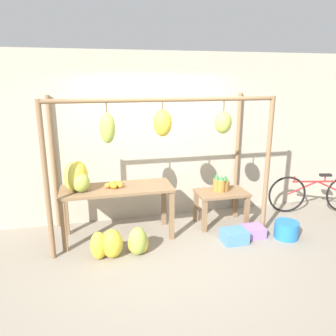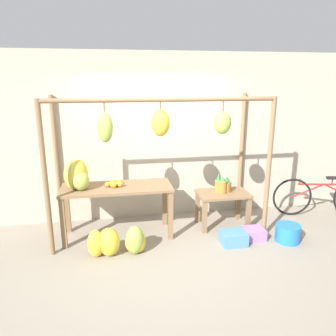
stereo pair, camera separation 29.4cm
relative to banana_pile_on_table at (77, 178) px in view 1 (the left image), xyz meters
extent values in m
plane|color=gray|center=(1.20, -0.75, -0.99)|extent=(20.00, 20.00, 0.00)
cube|color=#B2A893|center=(1.20, 0.72, 0.41)|extent=(8.00, 0.08, 2.80)
cylinder|color=brown|center=(-0.37, -0.40, 0.07)|extent=(0.07, 0.07, 2.13)
cylinder|color=brown|center=(2.78, -0.40, 0.07)|extent=(0.07, 0.07, 2.13)
cylinder|color=brown|center=(-0.37, 0.63, 0.07)|extent=(0.07, 0.07, 2.13)
cylinder|color=brown|center=(2.78, 0.63, 0.07)|extent=(0.07, 0.07, 2.13)
cylinder|color=brown|center=(1.20, -0.40, 1.11)|extent=(3.15, 0.06, 0.06)
cylinder|color=brown|center=(0.44, -0.40, 1.02)|extent=(0.02, 0.02, 0.12)
ellipsoid|color=#9EB247|center=(0.44, -0.40, 0.76)|extent=(0.20, 0.18, 0.40)
cylinder|color=brown|center=(1.16, -0.40, 1.03)|extent=(0.02, 0.02, 0.09)
ellipsoid|color=gold|center=(1.16, -0.40, 0.81)|extent=(0.25, 0.23, 0.36)
cylinder|color=brown|center=(2.03, -0.40, 1.01)|extent=(0.02, 0.02, 0.14)
ellipsoid|color=#9EB247|center=(2.03, -0.40, 0.78)|extent=(0.24, 0.22, 0.31)
cube|color=brown|center=(0.56, 0.02, -0.21)|extent=(1.65, 0.63, 0.04)
cube|color=brown|center=(-0.22, -0.25, -0.61)|extent=(0.07, 0.07, 0.76)
cube|color=brown|center=(1.33, -0.25, -0.61)|extent=(0.07, 0.07, 0.76)
cube|color=brown|center=(-0.22, 0.28, -0.61)|extent=(0.07, 0.07, 0.76)
cube|color=brown|center=(1.33, 0.28, -0.61)|extent=(0.07, 0.07, 0.76)
cube|color=brown|center=(2.26, 0.07, -0.44)|extent=(0.83, 0.52, 0.04)
cube|color=brown|center=(1.90, -0.14, -0.72)|extent=(0.07, 0.07, 0.53)
cube|color=brown|center=(2.63, -0.14, -0.72)|extent=(0.07, 0.07, 0.53)
cube|color=brown|center=(1.90, 0.28, -0.72)|extent=(0.07, 0.07, 0.53)
cube|color=brown|center=(2.63, 0.28, -0.72)|extent=(0.07, 0.07, 0.53)
ellipsoid|color=gold|center=(0.02, 0.02, 0.03)|extent=(0.33, 0.35, 0.43)
ellipsoid|color=yellow|center=(0.01, 0.03, -0.04)|extent=(0.37, 0.36, 0.30)
ellipsoid|color=gold|center=(-0.06, -0.01, 0.03)|extent=(0.29, 0.26, 0.43)
ellipsoid|color=#9EB247|center=(0.05, -0.07, -0.05)|extent=(0.28, 0.26, 0.28)
sphere|color=orange|center=(0.52, 0.08, -0.15)|extent=(0.09, 0.09, 0.09)
sphere|color=orange|center=(0.49, -0.01, -0.15)|extent=(0.08, 0.08, 0.08)
sphere|color=orange|center=(0.52, 0.05, -0.15)|extent=(0.07, 0.07, 0.07)
sphere|color=orange|center=(0.52, -0.04, -0.15)|extent=(0.08, 0.08, 0.08)
sphere|color=orange|center=(0.60, 0.12, -0.15)|extent=(0.07, 0.07, 0.07)
sphere|color=orange|center=(0.42, 0.01, -0.15)|extent=(0.08, 0.08, 0.08)
sphere|color=orange|center=(0.61, -0.02, -0.15)|extent=(0.08, 0.08, 0.08)
sphere|color=orange|center=(0.50, 0.04, -0.15)|extent=(0.09, 0.09, 0.09)
sphere|color=orange|center=(0.56, 0.02, -0.15)|extent=(0.08, 0.08, 0.08)
sphere|color=orange|center=(0.48, 0.05, -0.15)|extent=(0.08, 0.08, 0.08)
cylinder|color=olive|center=(2.35, 0.11, -0.33)|extent=(0.13, 0.13, 0.16)
cone|color=#428442|center=(2.35, 0.11, -0.21)|extent=(0.09, 0.09, 0.09)
cylinder|color=olive|center=(2.33, 0.11, -0.34)|extent=(0.14, 0.14, 0.15)
cone|color=#337538|center=(2.33, 0.11, -0.21)|extent=(0.10, 0.10, 0.11)
cylinder|color=#A3702D|center=(2.19, 0.11, -0.32)|extent=(0.12, 0.12, 0.20)
cone|color=#337538|center=(2.19, 0.11, -0.17)|extent=(0.08, 0.08, 0.10)
cylinder|color=#A3702D|center=(2.25, 0.08, -0.32)|extent=(0.14, 0.14, 0.19)
cone|color=#428442|center=(2.25, 0.08, -0.18)|extent=(0.10, 0.10, 0.08)
cylinder|color=#A3702D|center=(2.23, 0.24, -0.33)|extent=(0.12, 0.12, 0.16)
cone|color=#428442|center=(2.23, 0.24, -0.20)|extent=(0.08, 0.08, 0.12)
ellipsoid|color=gold|center=(0.41, -0.58, -0.79)|extent=(0.36, 0.34, 0.41)
ellipsoid|color=gold|center=(0.23, -0.58, -0.79)|extent=(0.24, 0.22, 0.40)
ellipsoid|color=gold|center=(0.81, -0.56, -0.83)|extent=(0.31, 0.31, 0.32)
ellipsoid|color=gold|center=(0.77, -0.46, -0.82)|extent=(0.22, 0.24, 0.34)
ellipsoid|color=gold|center=(0.75, -0.55, -0.84)|extent=(0.25, 0.23, 0.29)
ellipsoid|color=#9EB247|center=(0.77, -0.59, -0.79)|extent=(0.29, 0.27, 0.41)
cube|color=#4C84B2|center=(2.22, -0.57, -0.90)|extent=(0.36, 0.31, 0.19)
cylinder|color=blue|center=(3.05, -0.63, -0.86)|extent=(0.36, 0.36, 0.26)
torus|color=black|center=(3.62, 0.26, -0.65)|extent=(0.67, 0.18, 0.68)
cylinder|color=maroon|center=(4.14, 0.15, -0.41)|extent=(0.89, 0.22, 0.03)
cylinder|color=maroon|center=(4.40, 0.10, -0.53)|extent=(0.54, 0.14, 0.27)
cylinder|color=maroon|center=(3.88, 0.21, -0.53)|extent=(0.54, 0.14, 0.27)
cylinder|color=maroon|center=(4.27, 0.12, -0.36)|extent=(0.02, 0.02, 0.10)
cube|color=black|center=(4.27, 0.12, -0.29)|extent=(0.21, 0.12, 0.04)
cylinder|color=maroon|center=(3.72, 0.24, -0.36)|extent=(0.02, 0.02, 0.10)
cube|color=#9970B7|center=(2.57, -0.48, -0.90)|extent=(0.33, 0.27, 0.17)
camera|label=1|loc=(0.21, -4.66, 1.38)|focal=35.00mm
camera|label=2|loc=(0.49, -4.72, 1.38)|focal=35.00mm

